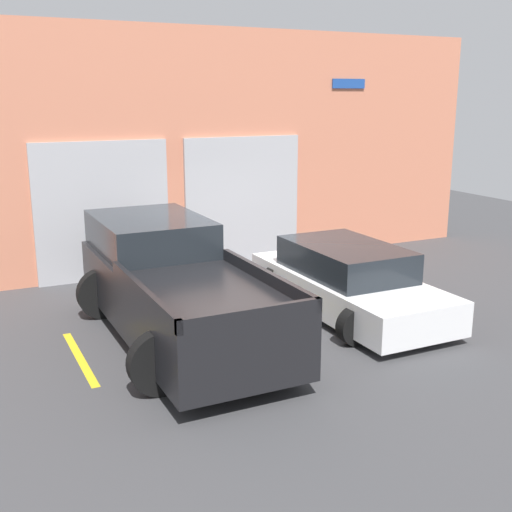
# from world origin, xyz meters

# --- Properties ---
(ground_plane) EXTENTS (28.00, 28.00, 0.00)m
(ground_plane) POSITION_xyz_m (0.00, 0.00, 0.00)
(ground_plane) COLOR #3D3D3F
(shophouse_building) EXTENTS (15.13, 0.68, 5.20)m
(shophouse_building) POSITION_xyz_m (-0.00, 3.29, 2.57)
(shophouse_building) COLOR #D17A5B
(shophouse_building) RESTS_ON ground
(pickup_truck) EXTENTS (2.54, 5.32, 1.75)m
(pickup_truck) POSITION_xyz_m (-1.57, -0.81, 0.84)
(pickup_truck) COLOR black
(pickup_truck) RESTS_ON ground
(sedan_white) EXTENTS (2.10, 4.30, 1.23)m
(sedan_white) POSITION_xyz_m (1.57, -1.05, 0.57)
(sedan_white) COLOR white
(sedan_white) RESTS_ON ground
(parking_stripe_far_left) EXTENTS (0.12, 2.20, 0.01)m
(parking_stripe_far_left) POSITION_xyz_m (-3.14, -1.08, 0.00)
(parking_stripe_far_left) COLOR gold
(parking_stripe_far_left) RESTS_ON ground
(parking_stripe_left) EXTENTS (0.12, 2.20, 0.01)m
(parking_stripe_left) POSITION_xyz_m (0.00, -1.08, 0.00)
(parking_stripe_left) COLOR gold
(parking_stripe_left) RESTS_ON ground
(parking_stripe_centre) EXTENTS (0.12, 2.20, 0.01)m
(parking_stripe_centre) POSITION_xyz_m (3.14, -1.08, 0.00)
(parking_stripe_centre) COLOR gold
(parking_stripe_centre) RESTS_ON ground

